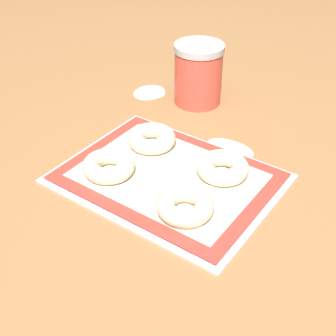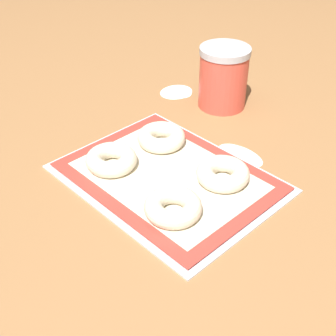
% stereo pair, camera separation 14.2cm
% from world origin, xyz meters
% --- Properties ---
extents(ground_plane, '(2.80, 2.80, 0.00)m').
position_xyz_m(ground_plane, '(0.00, 0.00, 0.00)').
color(ground_plane, olive).
extents(baking_tray, '(0.43, 0.33, 0.01)m').
position_xyz_m(baking_tray, '(-0.02, -0.01, 0.00)').
color(baking_tray, silver).
rests_on(baking_tray, ground_plane).
extents(baking_mat, '(0.40, 0.30, 0.00)m').
position_xyz_m(baking_mat, '(-0.02, -0.01, 0.01)').
color(baking_mat, red).
rests_on(baking_mat, baking_tray).
extents(bagel_front_left, '(0.11, 0.11, 0.04)m').
position_xyz_m(bagel_front_left, '(-0.12, -0.08, 0.03)').
color(bagel_front_left, beige).
rests_on(bagel_front_left, baking_mat).
extents(bagel_front_right, '(0.11, 0.11, 0.04)m').
position_xyz_m(bagel_front_right, '(0.07, -0.09, 0.03)').
color(bagel_front_right, beige).
rests_on(bagel_front_right, baking_mat).
extents(bagel_back_left, '(0.11, 0.11, 0.04)m').
position_xyz_m(bagel_back_left, '(-0.11, 0.06, 0.03)').
color(bagel_back_left, beige).
rests_on(bagel_back_left, baking_mat).
extents(bagel_back_right, '(0.11, 0.11, 0.04)m').
position_xyz_m(bagel_back_right, '(0.07, 0.05, 0.03)').
color(bagel_back_right, beige).
rests_on(bagel_back_right, baking_mat).
extents(flour_canister, '(0.13, 0.13, 0.16)m').
position_xyz_m(flour_canister, '(-0.15, 0.31, 0.08)').
color(flour_canister, '#DB4C3D').
rests_on(flour_canister, ground_plane).
extents(flour_patch_near, '(0.08, 0.06, 0.00)m').
position_xyz_m(flour_patch_near, '(-0.28, 0.28, 0.00)').
color(flour_patch_near, white).
rests_on(flour_patch_near, ground_plane).
extents(flour_patch_far, '(0.11, 0.06, 0.00)m').
position_xyz_m(flour_patch_far, '(0.03, 0.16, 0.00)').
color(flour_patch_far, white).
rests_on(flour_patch_far, ground_plane).
extents(flour_patch_side, '(0.08, 0.09, 0.00)m').
position_xyz_m(flour_patch_side, '(-0.28, 0.27, 0.00)').
color(flour_patch_side, white).
rests_on(flour_patch_side, ground_plane).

